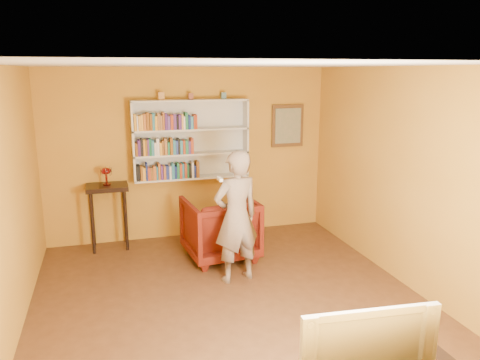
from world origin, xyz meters
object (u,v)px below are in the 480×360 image
object	(u,v)px
bookshelf	(190,139)
person	(236,217)
ruby_lustre	(106,173)
armchair	(220,228)
television	(363,340)
console_table	(108,196)

from	to	relation	value
bookshelf	person	world-z (taller)	bookshelf
ruby_lustre	armchair	bearing A→B (deg)	-28.87
ruby_lustre	television	world-z (taller)	ruby_lustre
console_table	ruby_lustre	distance (m)	0.36
ruby_lustre	television	distance (m)	4.80
television	armchair	bearing A→B (deg)	96.56
ruby_lustre	armchair	distance (m)	1.88
armchair	bookshelf	bearing A→B (deg)	-83.13
person	bookshelf	bearing A→B (deg)	-95.68
armchair	ruby_lustre	bearing A→B (deg)	-34.33
console_table	person	size ratio (longest dim) A/B	0.58
ruby_lustre	console_table	bearing A→B (deg)	-75.96
armchair	person	distance (m)	0.88
console_table	armchair	bearing A→B (deg)	-28.87
bookshelf	person	size ratio (longest dim) A/B	1.06
console_table	television	xyz separation A→B (m)	(1.63, -4.50, 0.02)
armchair	television	xyz separation A→B (m)	(0.11, -3.66, 0.39)
console_table	armchair	size ratio (longest dim) A/B	1.01
armchair	television	bearing A→B (deg)	86.28
bookshelf	ruby_lustre	size ratio (longest dim) A/B	6.78
person	television	bearing A→B (deg)	78.43
armchair	television	distance (m)	3.69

